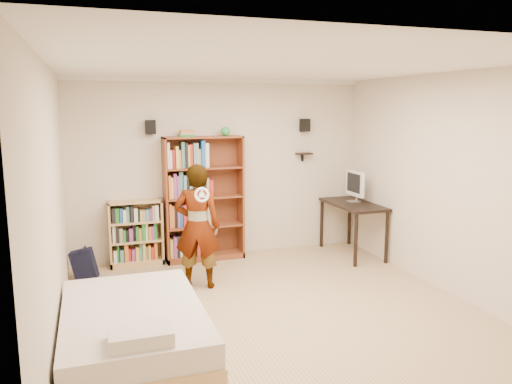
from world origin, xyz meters
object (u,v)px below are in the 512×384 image
at_px(tall_bookshelf, 204,199).
at_px(daybed, 133,325).
at_px(person, 197,226).
at_px(computer_desk, 352,229).
at_px(low_bookshelf, 136,233).

distance_m(tall_bookshelf, daybed, 3.07).
bearing_deg(daybed, person, 58.95).
bearing_deg(daybed, computer_desk, 32.07).
xyz_separation_m(low_bookshelf, person, (0.66, -1.17, 0.32)).
height_order(tall_bookshelf, computer_desk, tall_bookshelf).
bearing_deg(person, low_bookshelf, -40.93).
relative_size(daybed, person, 1.23).
distance_m(tall_bookshelf, low_bookshelf, 1.11).
bearing_deg(low_bookshelf, daybed, -95.81).
height_order(low_bookshelf, person, person).
height_order(daybed, person, person).
xyz_separation_m(daybed, person, (0.94, 1.57, 0.51)).
bearing_deg(person, computer_desk, -146.50).
bearing_deg(computer_desk, tall_bookshelf, 167.34).
distance_m(low_bookshelf, daybed, 2.76).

